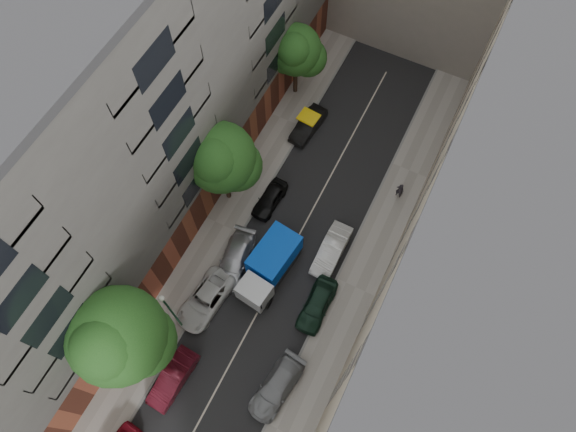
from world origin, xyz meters
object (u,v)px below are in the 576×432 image
Objects in this scene: car_left_3 at (235,259)px; tree_far at (296,52)px; car_left_2 at (205,300)px; pedestrian at (400,190)px; car_left_4 at (270,199)px; car_right_2 at (317,305)px; tarp_truck at (269,266)px; car_right_3 at (331,250)px; tree_near at (119,339)px; lamp_post at (170,310)px; car_right_1 at (277,387)px; car_left_5 at (308,125)px; car_left_1 at (173,379)px; tree_mid at (221,160)px.

tree_far reaches higher than car_left_3.
pedestrian is at bearing 62.99° from car_left_2.
car_right_2 is (6.87, -6.00, 0.10)m from car_left_4.
car_right_2 is (7.20, 3.20, 0.05)m from car_left_2.
tarp_truck is 1.34× the size of car_right_3.
tree_near is (-8.71, -8.51, 6.02)m from car_right_2.
tree_near reaches higher than lamp_post.
tree_far is at bearing 92.64° from car_left_3.
tree_near is 4.00m from lamp_post.
car_left_4 is 0.55× the size of lamp_post.
car_left_2 and car_right_1 have the same top height.
car_left_2 is 1.14× the size of car_right_2.
tarp_truck is 2.77m from car_left_3.
car_left_5 is 9.46m from pedestrian.
tree_near is at bearing 175.78° from car_left_1.
tarp_truck is 1.22× the size of car_left_2.
car_left_4 is 0.79× the size of car_right_1.
car_left_3 is at bearing 95.65° from car_left_1.
car_left_5 is 0.61× the size of lamp_post.
pedestrian is (9.09, 14.21, 0.30)m from car_left_2.
tree_mid reaches higher than car_left_3.
car_left_2 is 9.21m from car_left_4.
car_right_2 is at bearing 56.93° from car_left_1.
tarp_truck is 13.17m from car_left_5.
car_left_3 reaches higher than car_left_2.
car_left_5 is at bearing 95.61° from car_left_2.
car_left_3 is 13.74m from pedestrian.
car_left_3 is 5.60m from car_left_4.
car_left_1 is 10.88m from car_right_2.
car_left_5 is at bearing 95.01° from car_left_1.
car_left_4 is 0.45× the size of tree_mid.
car_right_1 is at bearing -17.01° from car_left_2.
tarp_truck is 1.26× the size of car_left_3.
tree_far is (-3.03, 16.23, 4.23)m from car_left_3.
lamp_post is (-7.80, -5.46, 3.60)m from car_right_2.
car_right_3 is at bearing 69.66° from car_left_1.
car_left_1 is 5.66m from car_left_2.
car_left_2 is 0.72× the size of lamp_post.
tree_far reaches higher than car_left_2.
car_right_2 is (6.83, -0.40, 0.04)m from car_left_3.
pedestrian is (6.09, 10.21, -0.49)m from tarp_truck.
car_right_1 is (6.87, -12.20, 0.05)m from car_left_4.
pedestrian reaches higher than car_left_3.
lamp_post is at bearing -125.72° from car_right_3.
car_left_5 is (0.00, 16.80, -0.01)m from car_left_2.
tree_near is 1.44× the size of lamp_post.
tree_near reaches higher than car_left_4.
lamp_post is at bearing -86.17° from car_left_5.
tree_near is 22.95m from pedestrian.
car_right_2 is (7.20, -13.60, 0.05)m from car_left_5.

